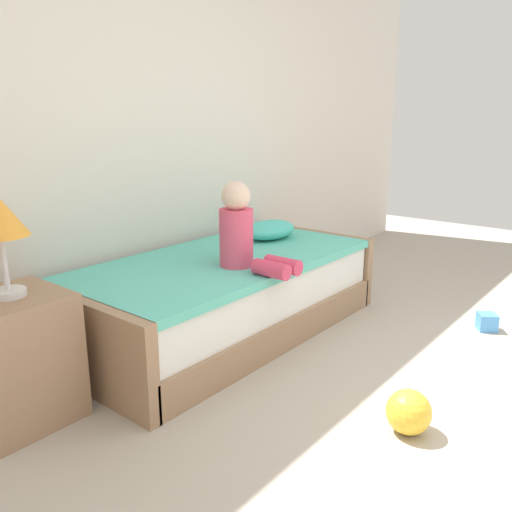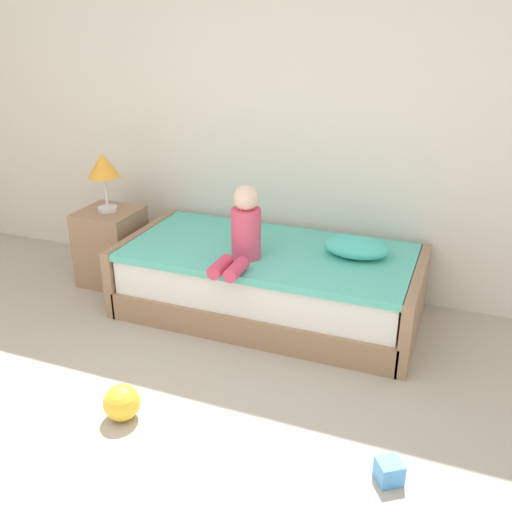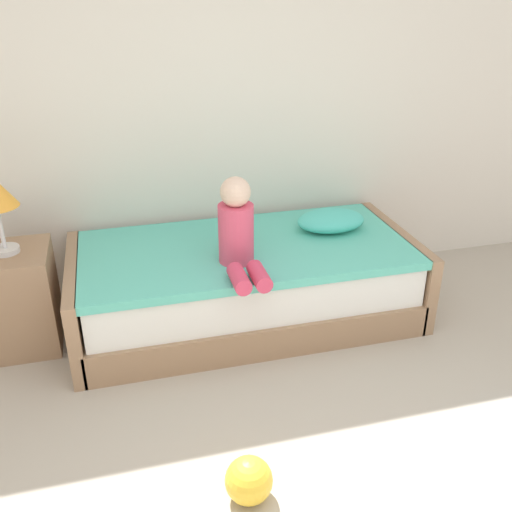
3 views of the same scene
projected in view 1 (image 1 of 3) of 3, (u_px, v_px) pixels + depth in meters
name	position (u px, v px, depth m)	size (l,w,h in m)	color
wall_rear	(144.00, 102.00, 3.33)	(7.20, 0.10, 2.90)	silver
bed	(226.00, 295.00, 3.35)	(2.11, 1.00, 0.50)	#997556
nightstand	(17.00, 359.00, 2.35)	(0.44, 0.44, 0.60)	#997556
child_figure	(243.00, 233.00, 3.02)	(0.20, 0.51, 0.50)	#E04C6B
pillow	(270.00, 230.00, 3.77)	(0.44, 0.30, 0.13)	#4CCCBC
toy_ball	(409.00, 412.00, 2.29)	(0.20, 0.20, 0.20)	yellow
toy_block	(487.00, 322.00, 3.41)	(0.11, 0.11, 0.11)	#4C99E5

